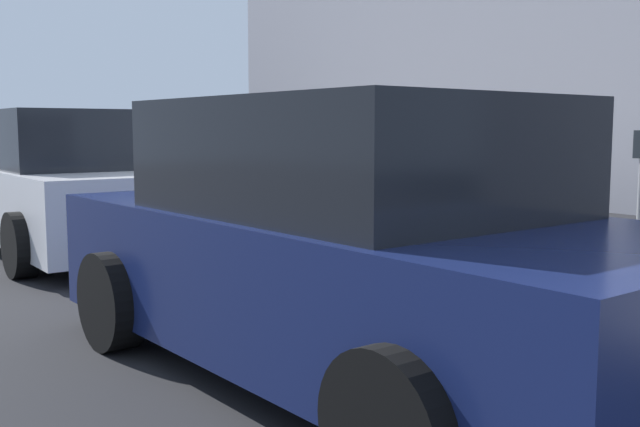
# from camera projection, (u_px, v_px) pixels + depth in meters

# --- Properties ---
(ground_plane) EXTENTS (40.00, 40.00, 0.00)m
(ground_plane) POSITION_uv_depth(u_px,v_px,m) (256.00, 249.00, 8.88)
(ground_plane) COLOR black
(sidewalk_curb) EXTENTS (18.00, 5.00, 0.14)m
(sidewalk_curb) POSITION_uv_depth(u_px,v_px,m) (412.00, 227.00, 10.31)
(sidewalk_curb) COLOR #ADA89E
(sidewalk_curb) RESTS_ON ground_plane
(suitcase_olive_0) EXTENTS (0.50, 0.24, 0.84)m
(suitcase_olive_0) POSITION_uv_depth(u_px,v_px,m) (515.00, 244.00, 6.63)
(suitcase_olive_0) COLOR #59601E
(suitcase_olive_0) RESTS_ON sidewalk_curb
(suitcase_maroon_1) EXTENTS (0.38, 0.21, 0.87)m
(suitcase_maroon_1) POSITION_uv_depth(u_px,v_px,m) (472.00, 230.00, 7.11)
(suitcase_maroon_1) COLOR maroon
(suitcase_maroon_1) RESTS_ON sidewalk_curb
(suitcase_navy_2) EXTENTS (0.40, 0.21, 0.81)m
(suitcase_navy_2) POSITION_uv_depth(u_px,v_px,m) (429.00, 229.00, 7.50)
(suitcase_navy_2) COLOR navy
(suitcase_navy_2) RESTS_ON sidewalk_curb
(suitcase_red_3) EXTENTS (0.52, 0.29, 1.06)m
(suitcase_red_3) POSITION_uv_depth(u_px,v_px,m) (392.00, 214.00, 7.96)
(suitcase_red_3) COLOR red
(suitcase_red_3) RESTS_ON sidewalk_curb
(suitcase_black_4) EXTENTS (0.44, 0.27, 0.95)m
(suitcase_black_4) POSITION_uv_depth(u_px,v_px,m) (357.00, 214.00, 8.45)
(suitcase_black_4) COLOR black
(suitcase_black_4) RESTS_ON sidewalk_curb
(suitcase_silver_5) EXTENTS (0.39, 0.23, 0.92)m
(suitcase_silver_5) POSITION_uv_depth(u_px,v_px,m) (326.00, 209.00, 8.87)
(suitcase_silver_5) COLOR #9EA0A8
(suitcase_silver_5) RESTS_ON sidewalk_curb
(suitcase_teal_6) EXTENTS (0.41, 0.22, 0.72)m
(suitcase_teal_6) POSITION_uv_depth(u_px,v_px,m) (300.00, 205.00, 9.29)
(suitcase_teal_6) COLOR #0F606B
(suitcase_teal_6) RESTS_ON sidewalk_curb
(suitcase_olive_7) EXTENTS (0.35, 0.26, 0.72)m
(suitcase_olive_7) POSITION_uv_depth(u_px,v_px,m) (288.00, 202.00, 9.78)
(suitcase_olive_7) COLOR #59601E
(suitcase_olive_7) RESTS_ON sidewalk_curb
(fire_hydrant) EXTENTS (0.39, 0.21, 0.85)m
(fire_hydrant) POSITION_uv_depth(u_px,v_px,m) (250.00, 189.00, 10.45)
(fire_hydrant) COLOR #99999E
(fire_hydrant) RESTS_ON sidewalk_curb
(bollard_post) EXTENTS (0.14, 0.14, 0.88)m
(bollard_post) POSITION_uv_depth(u_px,v_px,m) (221.00, 187.00, 10.84)
(bollard_post) COLOR #333338
(bollard_post) RESTS_ON sidewalk_curb
(parked_car_navy_0) EXTENTS (4.31, 2.21, 1.59)m
(parked_car_navy_0) POSITION_uv_depth(u_px,v_px,m) (352.00, 247.00, 4.29)
(parked_car_navy_0) COLOR #141E4C
(parked_car_navy_0) RESTS_ON ground_plane
(parked_car_white_1) EXTENTS (4.46, 2.04, 1.63)m
(parked_car_white_1) POSITION_uv_depth(u_px,v_px,m) (67.00, 186.00, 8.69)
(parked_car_white_1) COLOR silver
(parked_car_white_1) RESTS_ON ground_plane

